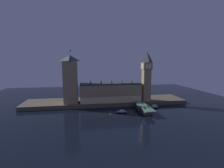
% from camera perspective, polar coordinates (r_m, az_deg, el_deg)
% --- Properties ---
extents(ground_plane, '(400.00, 400.00, 0.00)m').
position_cam_1_polar(ground_plane, '(193.56, -0.57, -9.74)').
color(ground_plane, black).
extents(embankment, '(220.00, 42.00, 5.11)m').
position_cam_1_polar(embankment, '(229.99, -2.03, -6.18)').
color(embankment, brown).
rests_on(embankment, ground_plane).
extents(parliament_hall, '(80.76, 20.32, 30.34)m').
position_cam_1_polar(parliament_hall, '(219.10, -0.49, -2.84)').
color(parliament_hall, '#9E845B').
rests_on(parliament_hall, embankment).
extents(clock_tower, '(12.53, 12.64, 68.85)m').
position_cam_1_polar(clock_tower, '(224.59, 12.01, 3.38)').
color(clock_tower, '#9E845B').
rests_on(clock_tower, embankment).
extents(victoria_tower, '(17.79, 17.79, 67.81)m').
position_cam_1_polar(victoria_tower, '(214.54, -14.40, 1.65)').
color(victoria_tower, '#9E845B').
rests_on(victoria_tower, embankment).
extents(bridge, '(11.17, 46.00, 7.02)m').
position_cam_1_polar(bridge, '(197.03, 11.09, -8.17)').
color(bridge, '#4C7560').
rests_on(bridge, ground_plane).
extents(car_northbound_lead, '(2.06, 4.26, 1.53)m').
position_cam_1_polar(car_northbound_lead, '(206.41, 9.31, -6.47)').
color(car_northbound_lead, white).
rests_on(car_northbound_lead, bridge).
extents(car_northbound_trail, '(1.96, 4.58, 1.38)m').
position_cam_1_polar(car_northbound_trail, '(187.48, 11.34, -8.06)').
color(car_northbound_trail, black).
rests_on(car_northbound_trail, bridge).
extents(car_southbound_lead, '(1.94, 4.75, 1.38)m').
position_cam_1_polar(car_southbound_lead, '(192.34, 12.35, -7.67)').
color(car_southbound_lead, '#235633').
rests_on(car_southbound_lead, bridge).
extents(pedestrian_near_rail, '(0.38, 0.38, 1.63)m').
position_cam_1_polar(pedestrian_near_rail, '(185.47, 10.75, -8.15)').
color(pedestrian_near_rail, black).
rests_on(pedestrian_near_rail, bridge).
extents(pedestrian_mid_walk, '(0.38, 0.38, 1.76)m').
position_cam_1_polar(pedestrian_mid_walk, '(194.76, 12.84, -7.40)').
color(pedestrian_mid_walk, black).
rests_on(pedestrian_mid_walk, bridge).
extents(street_lamp_near, '(1.34, 0.60, 6.14)m').
position_cam_1_polar(street_lamp_near, '(180.27, 11.17, -7.65)').
color(street_lamp_near, '#2D3333').
rests_on(street_lamp_near, bridge).
extents(street_lamp_mid, '(1.34, 0.60, 6.87)m').
position_cam_1_polar(street_lamp_mid, '(197.14, 12.60, -6.19)').
color(street_lamp_mid, '#2D3333').
rests_on(street_lamp_mid, bridge).
extents(street_lamp_far, '(1.34, 0.60, 6.15)m').
position_cam_1_polar(street_lamp_far, '(207.18, 8.34, -5.50)').
color(street_lamp_far, '#2D3333').
rests_on(street_lamp_far, bridge).
extents(boat_upstream, '(12.32, 6.02, 3.22)m').
position_cam_1_polar(boat_upstream, '(189.95, 3.52, -9.74)').
color(boat_upstream, '#1E2842').
rests_on(boat_upstream, ground_plane).
extents(boat_downstream, '(11.48, 5.50, 4.28)m').
position_cam_1_polar(boat_downstream, '(213.94, 14.64, -7.82)').
color(boat_downstream, '#1E2842').
rests_on(boat_downstream, ground_plane).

